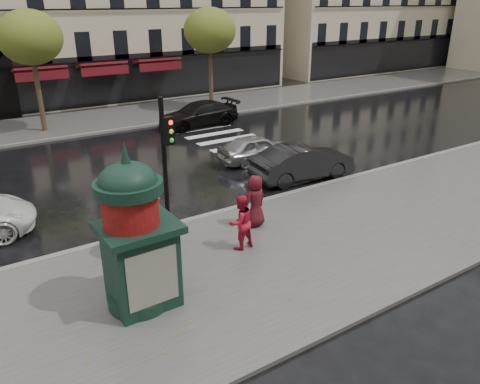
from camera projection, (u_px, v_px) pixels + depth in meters
ground at (249, 256)px, 13.89m from camera, size 160.00×160.00×0.00m
near_sidewalk at (259, 262)px, 13.48m from camera, size 90.00×7.00×0.12m
far_sidewalk at (76, 123)px, 28.60m from camera, size 90.00×6.00×0.12m
near_kerb at (201, 218)px, 16.19m from camera, size 90.00×0.25×0.14m
far_kerb at (90, 134)px, 26.27m from camera, size 90.00×0.25×0.14m
zebra_crossing at (242, 146)px, 24.35m from camera, size 3.60×11.75×0.01m
tree_far_left at (30, 38)px, 24.87m from camera, size 3.40×3.40×6.64m
tree_far_right at (210, 31)px, 30.40m from camera, size 3.40×3.40×6.64m
woman_umbrella at (142, 213)px, 13.26m from camera, size 1.06×1.06×2.04m
woman_red at (240, 222)px, 13.82m from camera, size 0.88×0.72×1.71m
man_burgundy at (255, 201)px, 15.23m from camera, size 0.95×0.72×1.74m
morris_column at (133, 232)px, 10.79m from camera, size 1.54×1.54×4.14m
traffic_light at (166, 160)px, 13.28m from camera, size 0.33×0.44×4.51m
newsstand at (142, 264)px, 11.14m from camera, size 1.83×1.56×2.17m
car_silver at (257, 148)px, 21.81m from camera, size 3.81×1.68×1.28m
car_darkgrey at (303, 162)px, 19.66m from camera, size 4.59×1.93×1.48m
car_black at (199, 114)px, 27.88m from camera, size 5.01×2.16×1.44m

